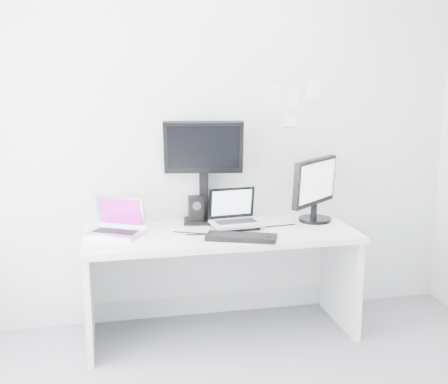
# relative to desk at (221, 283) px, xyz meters

# --- Properties ---
(back_wall) EXTENTS (3.60, 0.00, 3.60)m
(back_wall) POSITION_rel_desk_xyz_m (0.00, 0.35, 0.99)
(back_wall) COLOR silver
(back_wall) RESTS_ON ground
(desk) EXTENTS (1.80, 0.70, 0.73)m
(desk) POSITION_rel_desk_xyz_m (0.00, 0.00, 0.00)
(desk) COLOR white
(desk) RESTS_ON ground
(macbook) EXTENTS (0.42, 0.39, 0.26)m
(macbook) POSITION_rel_desk_xyz_m (-0.69, 0.05, 0.49)
(macbook) COLOR silver
(macbook) RESTS_ON desk
(speaker) EXTENTS (0.10, 0.10, 0.19)m
(speaker) POSITION_rel_desk_xyz_m (-0.13, 0.25, 0.46)
(speaker) COLOR black
(speaker) RESTS_ON desk
(dell_laptop) EXTENTS (0.35, 0.29, 0.27)m
(dell_laptop) POSITION_rel_desk_xyz_m (0.12, 0.04, 0.50)
(dell_laptop) COLOR #A8AAAF
(dell_laptop) RESTS_ON desk
(rear_monitor) EXTENTS (0.57, 0.29, 0.74)m
(rear_monitor) POSITION_rel_desk_xyz_m (-0.07, 0.25, 0.73)
(rear_monitor) COLOR black
(rear_monitor) RESTS_ON desk
(samsung_monitor) EXTENTS (0.54, 0.50, 0.46)m
(samsung_monitor) POSITION_rel_desk_xyz_m (0.71, 0.13, 0.60)
(samsung_monitor) COLOR black
(samsung_monitor) RESTS_ON desk
(keyboard) EXTENTS (0.47, 0.31, 0.03)m
(keyboard) POSITION_rel_desk_xyz_m (0.09, -0.22, 0.38)
(keyboard) COLOR black
(keyboard) RESTS_ON desk
(mouse) EXTENTS (0.11, 0.08, 0.03)m
(mouse) POSITION_rel_desk_xyz_m (0.25, -0.29, 0.38)
(mouse) COLOR black
(mouse) RESTS_ON desk
(wall_note_0) EXTENTS (0.10, 0.00, 0.14)m
(wall_note_0) POSITION_rel_desk_xyz_m (0.45, 0.34, 1.26)
(wall_note_0) COLOR white
(wall_note_0) RESTS_ON back_wall
(wall_note_1) EXTENTS (0.09, 0.00, 0.13)m
(wall_note_1) POSITION_rel_desk_xyz_m (0.60, 0.34, 1.22)
(wall_note_1) COLOR white
(wall_note_1) RESTS_ON back_wall
(wall_note_2) EXTENTS (0.10, 0.00, 0.14)m
(wall_note_2) POSITION_rel_desk_xyz_m (0.75, 0.34, 1.26)
(wall_note_2) COLOR white
(wall_note_2) RESTS_ON back_wall
(wall_note_3) EXTENTS (0.11, 0.00, 0.08)m
(wall_note_3) POSITION_rel_desk_xyz_m (0.58, 0.34, 1.05)
(wall_note_3) COLOR white
(wall_note_3) RESTS_ON back_wall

